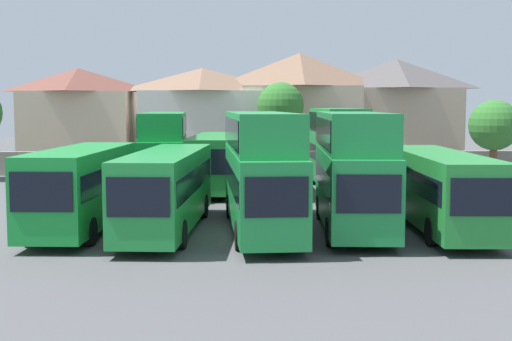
{
  "coord_description": "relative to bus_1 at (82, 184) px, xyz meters",
  "views": [
    {
      "loc": [
        -0.87,
        -28.77,
        5.32
      ],
      "look_at": [
        0.0,
        3.0,
        2.29
      ],
      "focal_mm": 48.0,
      "sensor_mm": 36.0,
      "label": 1
    }
  ],
  "objects": [
    {
      "name": "house_terrace_far_right",
      "position": [
        20.93,
        32.75,
        2.82
      ],
      "size": [
        11.07,
        6.91,
        9.44
      ],
      "color": "tan",
      "rests_on": "ground"
    },
    {
      "name": "bus_5",
      "position": [
        15.22,
        0.04,
        -0.11
      ],
      "size": [
        2.97,
        11.84,
        3.3
      ],
      "rotation": [
        0.0,
        0.0,
        -1.6
      ],
      "color": "#228232",
      "rests_on": "ground"
    },
    {
      "name": "ground",
      "position": [
        7.44,
        17.9,
        -2.0
      ],
      "size": [
        140.0,
        140.0,
        0.0
      ],
      "primitive_type": "plane",
      "color": "#4C4C4F"
    },
    {
      "name": "tree_left_of_lot",
      "position": [
        25.67,
        21.49,
        1.81
      ],
      "size": [
        3.76,
        3.76,
        5.72
      ],
      "color": "brown",
      "rests_on": "ground"
    },
    {
      "name": "bus_9",
      "position": [
        12.85,
        13.73,
        0.88
      ],
      "size": [
        2.61,
        10.34,
        5.12
      ],
      "rotation": [
        0.0,
        0.0,
        -1.56
      ],
      "color": "#208C3D",
      "rests_on": "ground"
    },
    {
      "name": "house_terrace_centre",
      "position": [
        3.51,
        32.01,
        2.38
      ],
      "size": [
        11.0,
        8.17,
        8.6
      ],
      "color": "silver",
      "rests_on": "ground"
    },
    {
      "name": "bus_8",
      "position": [
        8.59,
        13.62,
        -0.12
      ],
      "size": [
        2.69,
        11.44,
        3.28
      ],
      "rotation": [
        0.0,
        0.0,
        -1.59
      ],
      "color": "#178438",
      "rests_on": "ground"
    },
    {
      "name": "depot_boundary_wall",
      "position": [
        7.44,
        23.49,
        -1.1
      ],
      "size": [
        56.0,
        0.5,
        1.8
      ],
      "primitive_type": "cube",
      "color": "gray",
      "rests_on": "ground"
    },
    {
      "name": "house_terrace_left",
      "position": [
        -7.48,
        32.32,
        2.38
      ],
      "size": [
        9.76,
        6.85,
        8.59
      ],
      "color": "#C6B293",
      "rests_on": "ground"
    },
    {
      "name": "bus_3",
      "position": [
        7.54,
        -0.28,
        0.83
      ],
      "size": [
        3.13,
        11.79,
        5.02
      ],
      "rotation": [
        0.0,
        0.0,
        -1.51
      ],
      "color": "#1D8C3E",
      "rests_on": "ground"
    },
    {
      "name": "bus_4",
      "position": [
        11.45,
        -0.25,
        0.83
      ],
      "size": [
        3.16,
        10.2,
        5.02
      ],
      "rotation": [
        0.0,
        0.0,
        -1.63
      ],
      "color": "#1A813C",
      "rests_on": "ground"
    },
    {
      "name": "tree_right_of_lot",
      "position": [
        10.05,
        25.99,
        3.27
      ],
      "size": [
        3.75,
        3.75,
        7.17
      ],
      "color": "brown",
      "rests_on": "ground"
    },
    {
      "name": "house_terrace_right",
      "position": [
        12.08,
        31.64,
        3.06
      ],
      "size": [
        10.73,
        6.66,
        9.9
      ],
      "color": "#C6B293",
      "rests_on": "ground"
    },
    {
      "name": "bus_2",
      "position": [
        3.61,
        -0.17,
        -0.06
      ],
      "size": [
        3.24,
        11.7,
        3.39
      ],
      "rotation": [
        0.0,
        0.0,
        -1.64
      ],
      "color": "#1E8637",
      "rests_on": "ground"
    },
    {
      "name": "bus_7",
      "position": [
        5.14,
        13.73,
        -0.03
      ],
      "size": [
        3.2,
        11.67,
        3.44
      ],
      "rotation": [
        0.0,
        0.0,
        -1.63
      ],
      "color": "#208433",
      "rests_on": "ground"
    },
    {
      "name": "bus_1",
      "position": [
        0.0,
        0.0,
        0.0
      ],
      "size": [
        3.08,
        10.19,
        3.5
      ],
      "rotation": [
        0.0,
        0.0,
        -1.63
      ],
      "color": "#178C33",
      "rests_on": "ground"
    },
    {
      "name": "bus_6",
      "position": [
        2.08,
        13.35,
        0.75
      ],
      "size": [
        3.16,
        11.71,
        4.87
      ],
      "rotation": [
        0.0,
        0.0,
        -1.51
      ],
      "color": "#138834",
      "rests_on": "ground"
    }
  ]
}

